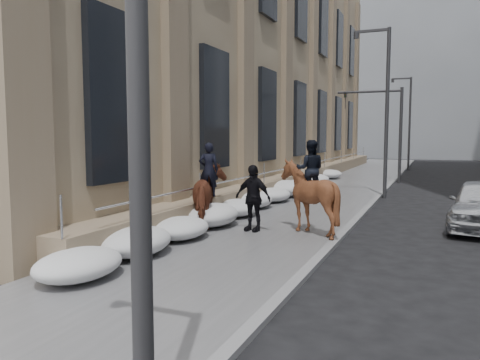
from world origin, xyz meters
name	(u,v)px	position (x,y,z in m)	size (l,w,h in m)	color
ground	(189,267)	(0.00, 0.00, 0.00)	(140.00, 140.00, 0.00)	black
sidewalk	(304,205)	(0.00, 10.00, 0.06)	(5.00, 80.00, 0.12)	#545457
curb	(367,208)	(2.62, 10.00, 0.06)	(0.24, 80.00, 0.12)	slate
limestone_building	(267,44)	(-5.26, 19.96, 8.90)	(6.10, 44.00, 18.00)	#877158
bg_building_mid	(431,54)	(4.00, 60.00, 14.00)	(30.00, 12.00, 28.00)	slate
bg_building_far	(367,94)	(-6.00, 72.00, 10.00)	(24.00, 12.00, 20.00)	gray
streetlight_mid	(384,102)	(2.74, 14.00, 4.58)	(1.71, 0.24, 8.00)	#2D2D30
streetlight_far	(408,117)	(2.74, 34.00, 4.58)	(1.71, 0.24, 8.00)	#2D2D30
traffic_signal	(386,120)	(2.07, 22.00, 4.00)	(4.10, 0.22, 6.00)	#2D2D30
snow_bank	(257,199)	(-1.42, 8.11, 0.47)	(1.70, 18.10, 0.76)	silver
mounted_horse_left	(210,193)	(-1.43, 4.00, 1.17)	(1.92, 2.55, 2.64)	#562A1A
mounted_horse_right	(309,193)	(1.70, 4.18, 1.29)	(2.17, 2.33, 2.74)	#4E2916
pedestrian	(253,198)	(0.08, 3.81, 1.12)	(1.17, 0.49, 2.00)	black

